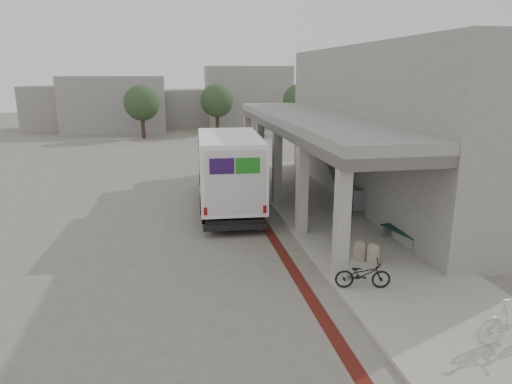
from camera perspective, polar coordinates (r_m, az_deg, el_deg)
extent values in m
plane|color=#69645A|center=(16.25, -1.07, -6.41)|extent=(120.00, 120.00, 0.00)
cube|color=#4F160F|center=(18.27, 1.00, -3.96)|extent=(0.35, 40.00, 0.01)
cube|color=gray|center=(17.29, 12.17, -5.21)|extent=(4.40, 28.00, 0.12)
cube|color=gray|center=(21.91, 16.34, 7.97)|extent=(4.30, 17.00, 7.00)
cube|color=#585452|center=(20.51, 6.84, 8.02)|extent=(3.40, 16.90, 0.35)
cube|color=gray|center=(20.47, 6.87, 9.00)|extent=(3.40, 16.90, 0.35)
cube|color=gray|center=(49.36, -17.20, 10.48)|extent=(10.00, 6.00, 5.50)
cube|color=gray|center=(53.11, -9.03, 10.39)|extent=(8.00, 6.00, 4.00)
cube|color=gray|center=(51.72, -1.08, 11.84)|extent=(9.00, 6.00, 6.50)
cube|color=gray|center=(53.34, -23.30, 9.68)|extent=(7.00, 5.00, 4.50)
cylinder|color=#38281C|center=(43.28, -13.93, 8.13)|extent=(0.36, 0.36, 2.40)
sphere|color=#263C23|center=(43.11, -14.09, 10.77)|extent=(3.20, 3.20, 3.20)
cylinder|color=#38281C|center=(45.41, -4.85, 8.80)|extent=(0.36, 0.36, 2.40)
sphere|color=#263C23|center=(45.25, -4.91, 11.31)|extent=(3.20, 3.20, 3.20)
cylinder|color=#38281C|center=(45.92, 5.38, 8.85)|extent=(0.36, 0.36, 2.40)
sphere|color=#263C23|center=(45.76, 5.44, 11.34)|extent=(3.20, 3.20, 3.20)
cube|color=black|center=(20.31, -3.42, -0.84)|extent=(2.58, 7.35, 0.31)
cube|color=white|center=(19.03, -3.30, 3.06)|extent=(2.79, 5.51, 2.69)
cube|color=white|center=(22.56, -3.93, 4.49)|extent=(2.59, 2.10, 2.38)
cube|color=white|center=(23.79, -4.05, 2.87)|extent=(2.31, 0.75, 0.83)
cube|color=black|center=(23.28, -4.07, 6.23)|extent=(2.30, 0.63, 1.09)
cube|color=black|center=(16.78, -2.55, -4.41)|extent=(2.39, 0.39, 0.19)
cube|color=#2C1151|center=(19.62, -7.11, 4.70)|extent=(0.10, 1.45, 0.78)
cube|color=#1D851F|center=(18.09, -7.09, 3.86)|extent=(0.10, 1.45, 0.78)
cube|color=#2C1151|center=(16.22, -4.30, 3.23)|extent=(0.88, 0.08, 0.57)
cube|color=#1D851F|center=(16.29, -1.03, 3.32)|extent=(0.88, 0.08, 0.57)
cylinder|color=black|center=(22.86, -6.59, 0.99)|extent=(0.34, 0.95, 0.93)
cylinder|color=black|center=(22.98, -1.17, 1.16)|extent=(0.34, 0.95, 0.93)
cylinder|color=black|center=(18.28, -6.38, -2.53)|extent=(0.34, 0.95, 0.93)
cylinder|color=black|center=(18.42, 0.39, -2.29)|extent=(0.34, 0.95, 0.93)
cube|color=slate|center=(16.11, 19.55, -6.29)|extent=(0.40, 0.17, 0.39)
cube|color=slate|center=(17.17, 16.02, -4.70)|extent=(0.40, 0.17, 0.39)
cube|color=#113426|center=(16.47, 17.41, -4.85)|extent=(0.55, 1.83, 0.05)
cube|color=#113426|center=(16.56, 17.79, -4.77)|extent=(0.55, 1.83, 0.05)
cube|color=#113426|center=(16.65, 18.16, -4.69)|extent=(0.55, 1.83, 0.05)
cylinder|color=gray|center=(14.82, 14.42, -7.68)|extent=(0.41, 0.41, 0.41)
sphere|color=gray|center=(14.74, 14.47, -6.94)|extent=(0.41, 0.41, 0.41)
cylinder|color=gray|center=(14.89, 12.86, -7.45)|extent=(0.42, 0.42, 0.42)
sphere|color=gray|center=(14.81, 12.91, -6.69)|extent=(0.42, 0.42, 0.42)
cube|color=slate|center=(19.39, 12.56, -1.17)|extent=(0.58, 0.71, 1.09)
imported|color=black|center=(12.98, 13.21, -9.98)|extent=(1.59, 0.82, 0.80)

